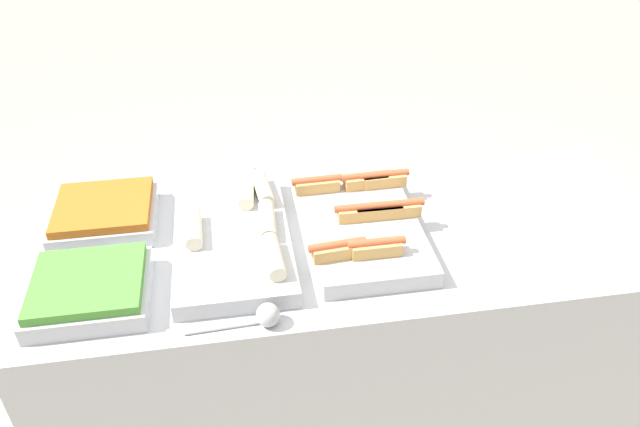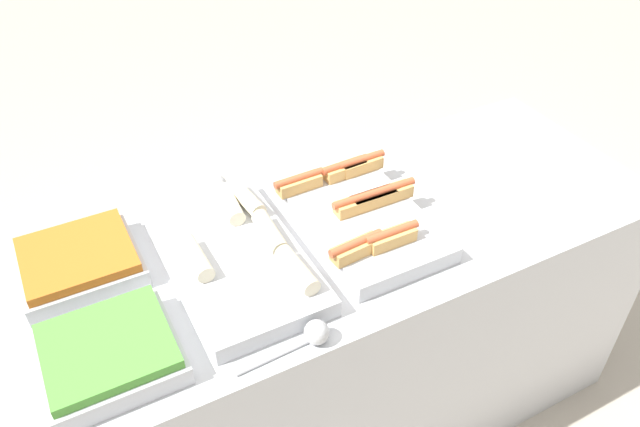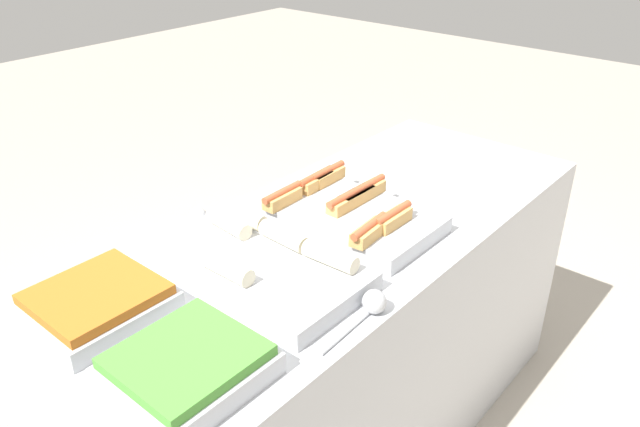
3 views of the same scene
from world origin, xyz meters
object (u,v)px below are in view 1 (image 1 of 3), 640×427
Objects in this scene: tray_wraps at (235,235)px; tray_side_front at (90,290)px; tray_hotdogs at (362,221)px; serving_spoon_near at (264,316)px; tray_side_back at (105,214)px; serving_spoon_far at (246,176)px.

tray_wraps is 0.40m from tray_side_front.
tray_hotdogs is 0.44m from serving_spoon_near.
tray_side_back is (0.00, 0.32, 0.00)m from tray_side_front.
tray_side_front is 1.26× the size of serving_spoon_near.
tray_side_front is at bearing -130.87° from serving_spoon_far.
serving_spoon_far is (-0.31, 0.31, -0.01)m from tray_hotdogs.
serving_spoon_far is (0.41, 0.16, -0.01)m from tray_side_back.
serving_spoon_far is at bearing 20.60° from tray_side_back.
tray_hotdogs is 1.84× the size of tray_side_front.
tray_wraps is 0.31m from serving_spoon_far.
tray_side_back is (-0.72, 0.15, 0.00)m from tray_hotdogs.
tray_hotdogs is 0.44m from serving_spoon_far.
serving_spoon_near is 1.00× the size of serving_spoon_far.
tray_hotdogs is 0.36m from tray_wraps.
serving_spoon_near is (0.05, -0.32, -0.00)m from tray_wraps.
tray_wraps is at bearing -99.67° from serving_spoon_far.
tray_hotdogs is at bearing -0.08° from tray_wraps.
tray_hotdogs is 2.33× the size of serving_spoon_far.
tray_side_back is (-0.36, 0.15, 0.00)m from tray_wraps.
serving_spoon_near is (0.41, -0.47, -0.01)m from tray_side_back.
tray_wraps is at bearing 99.42° from serving_spoon_near.
tray_side_front is 1.27× the size of serving_spoon_far.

